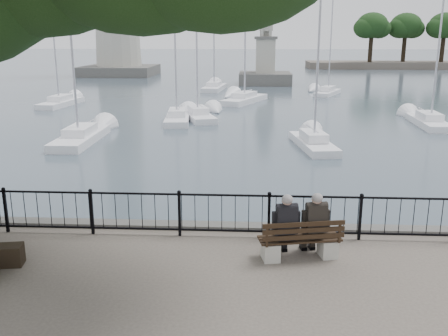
# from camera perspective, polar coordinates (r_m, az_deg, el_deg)

# --- Properties ---
(harbor) EXTENTS (260.00, 260.00, 1.20)m
(harbor) POSITION_cam_1_polar(r_m,az_deg,el_deg) (12.01, 0.14, -9.11)
(harbor) COLOR #494845
(harbor) RESTS_ON ground
(railing) EXTENTS (22.06, 0.06, 1.00)m
(railing) POSITION_cam_1_polar(r_m,az_deg,el_deg) (11.15, -0.00, -5.18)
(railing) COLOR black
(railing) RESTS_ON ground
(bench) EXTENTS (1.73, 0.82, 0.88)m
(bench) POSITION_cam_1_polar(r_m,az_deg,el_deg) (10.29, 8.69, -8.64)
(bench) COLOR #A3A090
(bench) RESTS_ON ground
(person_left) EXTENTS (0.48, 0.74, 1.39)m
(person_left) POSITION_cam_1_polar(r_m,az_deg,el_deg) (10.17, 6.93, -6.83)
(person_left) COLOR black
(person_left) RESTS_ON ground
(person_right) EXTENTS (0.48, 0.74, 1.39)m
(person_right) POSITION_cam_1_polar(r_m,az_deg,el_deg) (10.34, 10.20, -6.60)
(person_right) COLOR black
(person_right) RESTS_ON ground
(lion_monument) EXTENTS (5.84, 5.84, 8.65)m
(lion_monument) POSITION_cam_1_polar(r_m,az_deg,el_deg) (58.00, 4.73, 11.66)
(lion_monument) COLOR #494845
(lion_monument) RESTS_ON ground
(sailboat_a) EXTENTS (1.70, 5.82, 10.28)m
(sailboat_a) POSITION_cam_1_polar(r_m,az_deg,el_deg) (27.10, -16.07, 3.50)
(sailboat_a) COLOR white
(sailboat_a) RESTS_ON ground
(sailboat_b) EXTENTS (1.97, 5.37, 11.36)m
(sailboat_b) POSITION_cam_1_polar(r_m,az_deg,el_deg) (32.46, -5.34, 5.89)
(sailboat_b) COLOR white
(sailboat_b) RESTS_ON ground
(sailboat_c) EXTENTS (2.08, 5.06, 9.76)m
(sailboat_c) POSITION_cam_1_polar(r_m,az_deg,el_deg) (25.14, 10.18, 3.00)
(sailboat_c) COLOR white
(sailboat_c) RESTS_ON ground
(sailboat_d) EXTENTS (1.69, 5.46, 10.33)m
(sailboat_d) POSITION_cam_1_polar(r_m,az_deg,el_deg) (33.35, 22.38, 5.02)
(sailboat_d) COLOR white
(sailboat_d) RESTS_ON ground
(sailboat_e) EXTENTS (2.10, 5.60, 11.18)m
(sailboat_e) POSITION_cam_1_polar(r_m,az_deg,el_deg) (41.91, -18.17, 7.23)
(sailboat_e) COLOR white
(sailboat_e) RESTS_ON ground
(sailboat_f) EXTENTS (3.94, 6.29, 11.48)m
(sailboat_f) POSITION_cam_1_polar(r_m,az_deg,el_deg) (41.85, 2.36, 7.93)
(sailboat_f) COLOR white
(sailboat_f) RESTS_ON ground
(sailboat_g) EXTENTS (3.20, 5.09, 9.95)m
(sailboat_g) POSITION_cam_1_polar(r_m,az_deg,el_deg) (48.23, 11.76, 8.55)
(sailboat_g) COLOR white
(sailboat_g) RESTS_ON ground
(sailboat_h) EXTENTS (2.30, 6.27, 14.61)m
(sailboat_h) POSITION_cam_1_polar(r_m,az_deg,el_deg) (51.55, -1.10, 9.35)
(sailboat_h) COLOR white
(sailboat_h) RESTS_ON ground
(sailboat_i) EXTENTS (2.99, 5.39, 11.36)m
(sailboat_i) POSITION_cam_1_polar(r_m,az_deg,el_deg) (33.46, -2.98, 6.21)
(sailboat_i) COLOR white
(sailboat_i) RESTS_ON ground
(far_shore) EXTENTS (30.00, 8.60, 9.18)m
(far_shore) POSITION_cam_1_polar(r_m,az_deg,el_deg) (90.91, 19.72, 13.18)
(far_shore) COLOR #514A43
(far_shore) RESTS_ON ground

